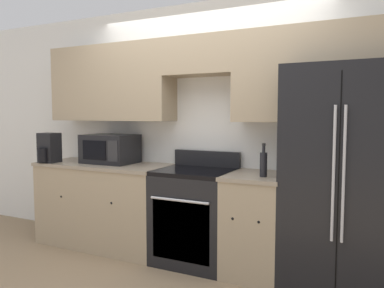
{
  "coord_description": "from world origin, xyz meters",
  "views": [
    {
      "loc": [
        1.58,
        -2.93,
        1.45
      ],
      "look_at": [
        0.0,
        0.31,
        1.16
      ],
      "focal_mm": 35.0,
      "sensor_mm": 36.0,
      "label": 1
    }
  ],
  "objects": [
    {
      "name": "lower_cabinets_right",
      "position": [
        0.64,
        0.31,
        0.46
      ],
      "size": [
        0.53,
        0.64,
        0.91
      ],
      "color": "tan",
      "rests_on": "ground_plane"
    },
    {
      "name": "wall_back",
      "position": [
        -0.0,
        0.58,
        1.51
      ],
      "size": [
        8.0,
        0.39,
        2.6
      ],
      "color": "white",
      "rests_on": "ground_plane"
    },
    {
      "name": "bottle",
      "position": [
        0.74,
        0.2,
        1.03
      ],
      "size": [
        0.06,
        0.06,
        0.29
      ],
      "color": "black",
      "rests_on": "lower_cabinets_right"
    },
    {
      "name": "lower_cabinets_left",
      "position": [
        -1.08,
        0.31,
        0.46
      ],
      "size": [
        1.51,
        0.64,
        0.91
      ],
      "color": "tan",
      "rests_on": "ground_plane"
    },
    {
      "name": "coffee_maker",
      "position": [
        -1.68,
        0.1,
        1.07
      ],
      "size": [
        0.21,
        0.24,
        0.33
      ],
      "color": "black",
      "rests_on": "lower_cabinets_left"
    },
    {
      "name": "oven_range",
      "position": [
        0.03,
        0.31,
        0.46
      ],
      "size": [
        0.73,
        0.65,
        1.07
      ],
      "color": "black",
      "rests_on": "ground_plane"
    },
    {
      "name": "refrigerator",
      "position": [
        1.36,
        0.36,
        0.92
      ],
      "size": [
        0.92,
        0.75,
        1.84
      ],
      "color": "black",
      "rests_on": "ground_plane"
    },
    {
      "name": "microwave",
      "position": [
        -1.03,
        0.37,
        1.07
      ],
      "size": [
        0.56,
        0.42,
        0.31
      ],
      "color": "black",
      "rests_on": "lower_cabinets_left"
    },
    {
      "name": "ground_plane",
      "position": [
        0.0,
        0.0,
        0.0
      ],
      "size": [
        12.0,
        12.0,
        0.0
      ],
      "primitive_type": "plane",
      "color": "#937A5B"
    }
  ]
}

